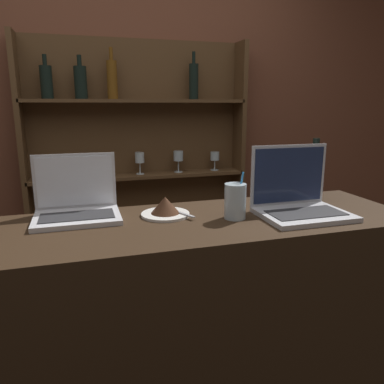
# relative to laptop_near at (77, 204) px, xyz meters

# --- Properties ---
(bar_counter) EXTENTS (1.94, 0.52, 1.09)m
(bar_counter) POSITION_rel_laptop_near_xyz_m (0.26, -0.16, -0.59)
(bar_counter) COLOR black
(bar_counter) RESTS_ON ground_plane
(back_wall) EXTENTS (7.00, 0.06, 2.70)m
(back_wall) POSITION_rel_laptop_near_xyz_m (0.26, 1.11, 0.21)
(back_wall) COLOR brown
(back_wall) RESTS_ON ground_plane
(back_shelf) EXTENTS (1.41, 0.18, 1.90)m
(back_shelf) POSITION_rel_laptop_near_xyz_m (0.38, 1.03, -0.14)
(back_shelf) COLOR brown
(back_shelf) RESTS_ON ground_plane
(laptop_near) EXTENTS (0.31, 0.23, 0.23)m
(laptop_near) POSITION_rel_laptop_near_xyz_m (0.00, 0.00, 0.00)
(laptop_near) COLOR silver
(laptop_near) RESTS_ON bar_counter
(laptop_far) EXTENTS (0.33, 0.25, 0.26)m
(laptop_far) POSITION_rel_laptop_near_xyz_m (0.81, -0.20, 0.01)
(laptop_far) COLOR silver
(laptop_far) RESTS_ON bar_counter
(cake_plate) EXTENTS (0.18, 0.18, 0.07)m
(cake_plate) POSITION_rel_laptop_near_xyz_m (0.32, -0.08, -0.02)
(cake_plate) COLOR silver
(cake_plate) RESTS_ON bar_counter
(water_glass) EXTENTS (0.08, 0.08, 0.17)m
(water_glass) POSITION_rel_laptop_near_xyz_m (0.56, -0.18, 0.01)
(water_glass) COLOR silver
(water_glass) RESTS_ON bar_counter
(wine_bottle_dark) EXTENTS (0.08, 0.08, 0.27)m
(wine_bottle_dark) POSITION_rel_laptop_near_xyz_m (1.00, -0.02, 0.05)
(wine_bottle_dark) COLOR black
(wine_bottle_dark) RESTS_ON bar_counter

